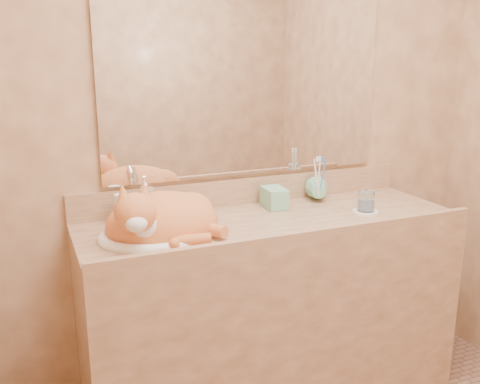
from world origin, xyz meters
name	(u,v)px	position (x,y,z in m)	size (l,w,h in m)	color
wall_back	(246,116)	(0.00, 1.00, 1.25)	(2.40, 0.02, 2.50)	#936543
vanity_counter	(270,311)	(0.00, 0.72, 0.42)	(1.60, 0.55, 0.85)	#8A5D3E
mirror	(247,84)	(0.00, 0.99, 1.39)	(1.30, 0.02, 0.80)	white
sink_basin	(156,219)	(-0.50, 0.70, 0.92)	(0.43, 0.36, 0.14)	white
faucet	(146,202)	(-0.50, 0.87, 0.94)	(0.05, 0.13, 0.18)	white
cat	(160,218)	(-0.48, 0.70, 0.92)	(0.44, 0.36, 0.24)	#CF652F
soap_dispenser	(281,189)	(0.08, 0.81, 0.95)	(0.09, 0.09, 0.20)	#7AC399
toothbrush_cup	(319,193)	(0.30, 0.85, 0.90)	(0.11, 0.11, 0.10)	#7AC399
toothbrushes	(320,176)	(0.30, 0.85, 0.98)	(0.04, 0.04, 0.22)	white
saucer	(365,212)	(0.42, 0.65, 0.85)	(0.11, 0.11, 0.01)	white
water_glass	(366,201)	(0.42, 0.65, 0.90)	(0.07, 0.07, 0.08)	white
lotion_bottle	(121,209)	(-0.59, 0.91, 0.91)	(0.05, 0.05, 0.12)	white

